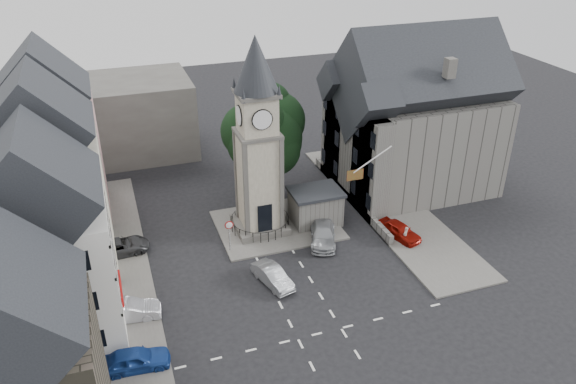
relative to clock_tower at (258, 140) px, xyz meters
name	(u,v)px	position (x,y,z in m)	size (l,w,h in m)	color
ground	(291,284)	(0.00, -7.99, -8.12)	(120.00, 120.00, 0.00)	black
pavement_west	(108,270)	(-12.50, -1.99, -8.05)	(6.00, 30.00, 0.14)	#595651
pavement_east	(387,205)	(12.00, 0.01, -8.05)	(6.00, 26.00, 0.14)	#595651
central_island	(277,225)	(1.50, 0.01, -8.04)	(10.00, 8.00, 0.16)	#595651
road_markings	(320,333)	(0.00, -13.49, -8.12)	(20.00, 8.00, 0.01)	silver
clock_tower	(258,140)	(0.00, 0.00, 0.00)	(4.86, 4.86, 16.25)	#4C4944
stone_shelter	(315,206)	(4.80, -0.49, -6.57)	(4.30, 3.30, 3.08)	#605D59
town_tree	(264,128)	(2.00, 5.01, -1.15)	(7.20, 7.20, 10.80)	black
warning_sign_post	(229,230)	(-3.20, -2.56, -6.09)	(0.70, 0.19, 2.85)	black
terrace_pink	(52,145)	(-15.50, 8.01, -1.54)	(8.10, 7.60, 12.80)	pink
terrace_cream	(49,188)	(-15.50, 0.01, -1.54)	(8.10, 7.60, 12.80)	beige
terrace_tudor	(47,253)	(-15.50, -7.99, -1.93)	(8.10, 7.60, 12.00)	silver
building_sw_stone	(9,379)	(-17.00, -16.99, -2.77)	(8.60, 7.60, 10.40)	#423E32
backdrop_west	(95,120)	(-12.00, 20.01, -4.12)	(20.00, 10.00, 8.00)	#4C4944
east_building	(412,125)	(15.59, 3.01, -1.86)	(14.40, 11.40, 12.60)	#605D59
east_boundary_wall	(350,196)	(9.20, 2.01, -7.67)	(0.40, 16.00, 0.90)	#605D59
flagpole	(373,159)	(8.00, -3.99, -1.12)	(3.68, 0.10, 2.74)	white
car_west_blue	(135,359)	(-11.50, -12.68, -7.42)	(1.66, 4.13, 1.41)	navy
car_west_silver	(128,311)	(-11.50, -8.03, -7.42)	(1.48, 4.25, 1.40)	#A1A2A8
car_west_grey	(119,247)	(-11.50, 0.01, -7.47)	(2.16, 4.69, 1.30)	#333436
car_island_silver	(273,276)	(-1.27, -7.49, -7.47)	(1.38, 3.95, 1.30)	#979BA0
car_island_east	(323,234)	(4.28, -3.49, -7.42)	(1.97, 4.84, 1.40)	#9A9DA1
car_east_red	(399,230)	(10.42, -5.02, -7.45)	(1.59, 3.96, 1.35)	maroon
pedestrian	(405,235)	(10.41, -5.99, -7.34)	(0.57, 0.37, 1.57)	#AF9E91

